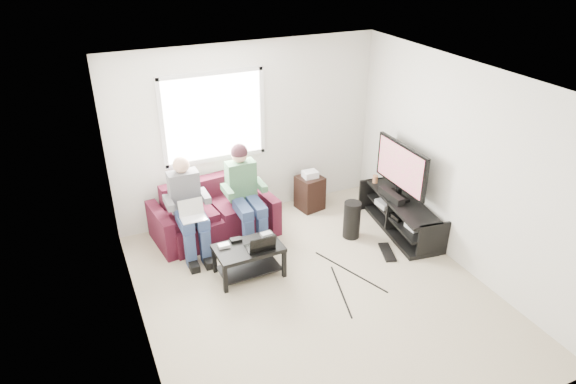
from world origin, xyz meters
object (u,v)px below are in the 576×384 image
(tv, at_px, (401,168))
(subwoofer, at_px, (352,220))
(tv_stand, at_px, (400,217))
(coffee_table, at_px, (249,254))
(sofa, at_px, (213,216))
(end_table, at_px, (310,192))

(tv, distance_m, subwoofer, 1.00)
(tv_stand, relative_size, subwoofer, 2.88)
(tv, height_order, subwoofer, tv)
(coffee_table, xyz_separation_m, subwoofer, (1.64, 0.25, -0.03))
(coffee_table, xyz_separation_m, tv_stand, (2.37, 0.11, -0.08))
(tv, xyz_separation_m, subwoofer, (-0.72, 0.04, -0.69))
(sofa, relative_size, subwoofer, 3.21)
(sofa, bearing_deg, subwoofer, -26.47)
(subwoofer, distance_m, end_table, 1.01)
(sofa, xyz_separation_m, tv_stand, (2.49, -1.02, -0.07))
(tv, height_order, end_table, tv)
(tv, bearing_deg, tv_stand, -88.53)
(sofa, xyz_separation_m, subwoofer, (1.77, -0.88, -0.02))
(tv, bearing_deg, sofa, 159.65)
(tv_stand, distance_m, subwoofer, 0.74)
(tv_stand, height_order, subwoofer, subwoofer)
(sofa, relative_size, coffee_table, 2.06)
(coffee_table, relative_size, end_table, 1.33)
(coffee_table, relative_size, tv_stand, 0.54)
(coffee_table, bearing_deg, end_table, 40.26)
(coffee_table, distance_m, subwoofer, 1.66)
(sofa, distance_m, tv_stand, 2.69)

